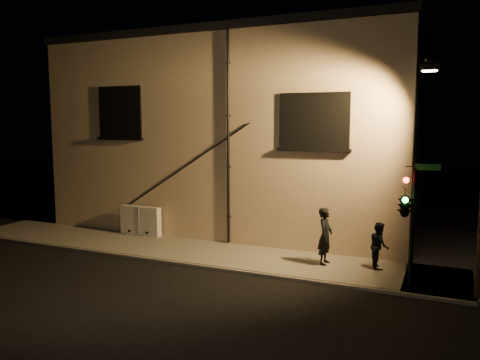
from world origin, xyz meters
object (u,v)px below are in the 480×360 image
at_px(pedestrian_b, 379,245).
at_px(traffic_signal, 405,204).
at_px(utility_cabinet, 141,221).
at_px(pedestrian_a, 325,236).

distance_m(pedestrian_b, traffic_signal, 2.33).
height_order(utility_cabinet, traffic_signal, traffic_signal).
xyz_separation_m(utility_cabinet, traffic_signal, (10.87, -2.14, 1.81)).
height_order(pedestrian_a, traffic_signal, traffic_signal).
bearing_deg(utility_cabinet, traffic_signal, -11.12).
relative_size(utility_cabinet, pedestrian_a, 0.98).
bearing_deg(pedestrian_a, pedestrian_b, -78.53).
xyz_separation_m(pedestrian_a, pedestrian_b, (1.75, 0.25, -0.20)).
bearing_deg(traffic_signal, pedestrian_a, 156.35).
bearing_deg(pedestrian_a, traffic_signal, -110.25).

